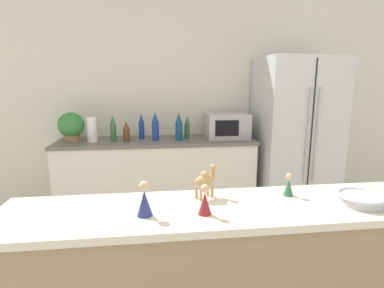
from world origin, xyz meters
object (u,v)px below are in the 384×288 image
object	(u,v)px
paper_towel_roll	(92,130)
microwave	(227,126)
refrigerator	(294,138)
back_bottle_5	(155,126)
wise_man_figurine_crimson	(289,186)
wise_man_figurine_blue	(144,201)
back_bottle_0	(180,129)
back_bottle_4	(113,129)
camel_figurine	(205,179)
back_bottle_1	(179,127)
back_bottle_3	(187,127)
wise_man_figurine_purple	(205,201)
potted_plant	(71,126)
fruit_bowl	(361,198)
back_bottle_2	(142,126)
back_bottle_6	(126,131)

from	to	relation	value
paper_towel_roll	microwave	xyz separation A→B (m)	(1.51, 0.07, 0.01)
refrigerator	back_bottle_5	xyz separation A→B (m)	(-1.61, 0.05, 0.16)
paper_towel_roll	wise_man_figurine_crimson	bearing A→B (deg)	-54.18
microwave	wise_man_figurine_blue	size ratio (longest dim) A/B	2.99
back_bottle_0	back_bottle_4	world-z (taller)	back_bottle_4
back_bottle_0	camel_figurine	world-z (taller)	back_bottle_0
microwave	back_bottle_1	bearing A→B (deg)	-171.30
back_bottle_3	wise_man_figurine_purple	bearing A→B (deg)	-94.08
potted_plant	fruit_bowl	world-z (taller)	potted_plant
back_bottle_3	potted_plant	bearing A→B (deg)	-178.63
back_bottle_5	camel_figurine	bearing A→B (deg)	-82.59
potted_plant	refrigerator	bearing A→B (deg)	-2.10
back_bottle_1	wise_man_figurine_purple	size ratio (longest dim) A/B	2.25
back_bottle_1	back_bottle_3	size ratio (longest dim) A/B	1.17
wise_man_figurine_purple	back_bottle_3	bearing A→B (deg)	85.92
back_bottle_2	back_bottle_6	bearing A→B (deg)	-139.37
back_bottle_5	wise_man_figurine_crimson	bearing A→B (deg)	-70.27
refrigerator	back_bottle_0	size ratio (longest dim) A/B	7.96
fruit_bowl	camel_figurine	distance (m)	0.77
back_bottle_4	camel_figurine	bearing A→B (deg)	-69.43
potted_plant	back_bottle_4	world-z (taller)	potted_plant
potted_plant	back_bottle_4	size ratio (longest dim) A/B	1.08
potted_plant	paper_towel_roll	size ratio (longest dim) A/B	1.19
fruit_bowl	wise_man_figurine_crimson	world-z (taller)	wise_man_figurine_crimson
potted_plant	back_bottle_2	size ratio (longest dim) A/B	1.07
back_bottle_0	back_bottle_6	xyz separation A→B (m)	(-0.59, -0.11, 0.00)
refrigerator	camel_figurine	bearing A→B (deg)	-126.81
back_bottle_5	fruit_bowl	bearing A→B (deg)	-64.28
back_bottle_2	camel_figurine	distance (m)	2.03
back_bottle_1	back_bottle_0	bearing A→B (deg)	81.42
refrigerator	back_bottle_5	world-z (taller)	refrigerator
back_bottle_4	wise_man_figurine_blue	size ratio (longest dim) A/B	1.83
back_bottle_4	back_bottle_6	world-z (taller)	back_bottle_4
paper_towel_roll	back_bottle_5	distance (m)	0.68
back_bottle_2	wise_man_figurine_purple	bearing A→B (deg)	-80.48
microwave	back_bottle_5	distance (m)	0.83
back_bottle_0	wise_man_figurine_blue	xyz separation A→B (m)	(-0.33, -2.13, 0.01)
back_bottle_1	wise_man_figurine_crimson	distance (m)	1.92
back_bottle_3	fruit_bowl	size ratio (longest dim) A/B	1.17
back_bottle_1	back_bottle_5	size ratio (longest dim) A/B	0.97
back_bottle_3	back_bottle_5	size ratio (longest dim) A/B	0.83
camel_figurine	wise_man_figurine_blue	size ratio (longest dim) A/B	1.05
wise_man_figurine_blue	potted_plant	bearing A→B (deg)	112.05
paper_towel_roll	wise_man_figurine_purple	bearing A→B (deg)	-66.63
fruit_bowl	wise_man_figurine_blue	xyz separation A→B (m)	(-1.05, -0.00, 0.04)
wise_man_figurine_blue	wise_man_figurine_purple	size ratio (longest dim) A/B	1.15
potted_plant	wise_man_figurine_purple	bearing A→B (deg)	-62.17
back_bottle_0	wise_man_figurine_blue	world-z (taller)	back_bottle_0
potted_plant	paper_towel_roll	world-z (taller)	potted_plant
potted_plant	back_bottle_1	size ratio (longest dim) A/B	1.01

